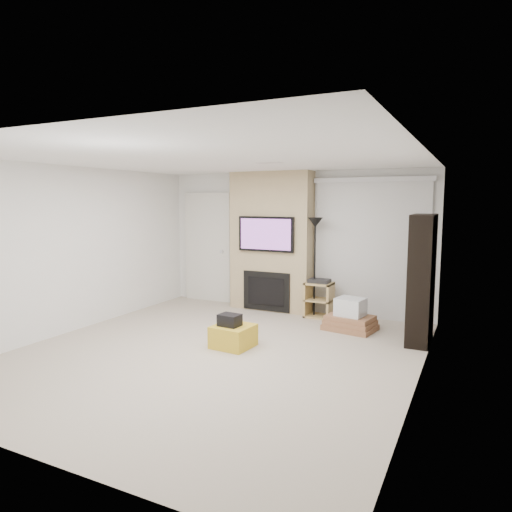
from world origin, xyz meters
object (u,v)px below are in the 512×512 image
at_px(bookshelf, 422,279).
at_px(box_stack, 350,318).
at_px(av_stand, 319,297).
at_px(floor_lamp, 315,239).
at_px(ottoman, 233,336).

bearing_deg(bookshelf, box_stack, 170.78).
bearing_deg(av_stand, floor_lamp, -176.09).
relative_size(floor_lamp, bookshelf, 0.95).
relative_size(ottoman, box_stack, 0.61).
xyz_separation_m(av_stand, bookshelf, (1.71, -0.71, 0.55)).
distance_m(av_stand, box_stack, 0.88).
xyz_separation_m(ottoman, bookshelf, (2.25, 1.35, 0.75)).
relative_size(ottoman, av_stand, 0.76).
relative_size(av_stand, box_stack, 0.80).
height_order(floor_lamp, bookshelf, bookshelf).
distance_m(ottoman, av_stand, 2.14).
distance_m(floor_lamp, av_stand, 1.00).
xyz_separation_m(box_stack, bookshelf, (1.03, -0.17, 0.71)).
bearing_deg(floor_lamp, ottoman, -102.44).
relative_size(ottoman, bookshelf, 0.28).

